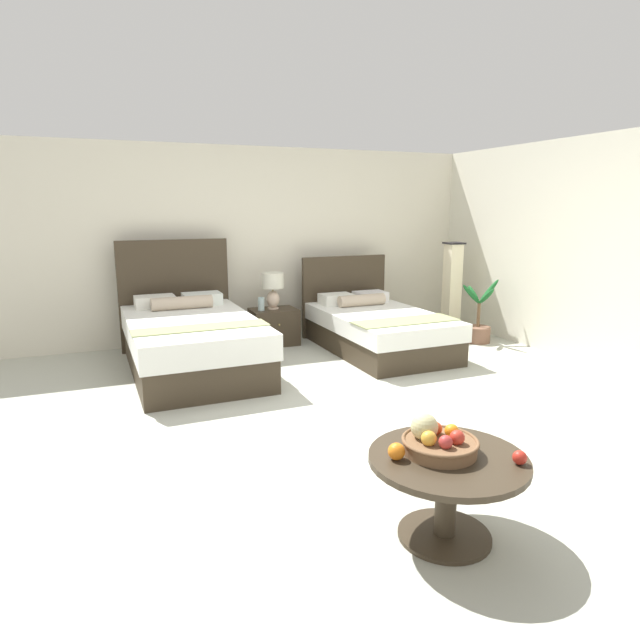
{
  "coord_description": "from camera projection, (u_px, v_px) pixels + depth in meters",
  "views": [
    {
      "loc": [
        -2.02,
        -4.22,
        1.78
      ],
      "look_at": [
        -0.11,
        0.48,
        0.72
      ],
      "focal_mm": 30.75,
      "sensor_mm": 36.0,
      "label": 1
    }
  ],
  "objects": [
    {
      "name": "bed_near_window",
      "position": [
        191.0,
        340.0,
        5.99
      ],
      "size": [
        1.37,
        2.25,
        1.37
      ],
      "color": "#382E20",
      "rests_on": "ground"
    },
    {
      "name": "wall_side_right",
      "position": [
        586.0,
        252.0,
        6.18
      ],
      "size": [
        0.12,
        5.23,
        2.54
      ],
      "primitive_type": "cube",
      "color": "silver",
      "rests_on": "ground"
    },
    {
      "name": "bed_near_corner",
      "position": [
        376.0,
        328.0,
        6.84
      ],
      "size": [
        1.27,
        2.08,
        1.1
      ],
      "color": "#382E20",
      "rests_on": "ground"
    },
    {
      "name": "wall_back",
      "position": [
        258.0,
        244.0,
        7.41
      ],
      "size": [
        9.79,
        0.12,
        2.54
      ],
      "primitive_type": "cube",
      "color": "silver",
      "rests_on": "ground"
    },
    {
      "name": "fruit_bowl",
      "position": [
        438.0,
        441.0,
        2.94
      ],
      "size": [
        0.41,
        0.41,
        0.21
      ],
      "color": "brown",
      "rests_on": "coffee_table"
    },
    {
      "name": "floor_lamp_corner",
      "position": [
        452.0,
        288.0,
        7.7
      ],
      "size": [
        0.24,
        0.24,
        1.28
      ],
      "color": "black",
      "rests_on": "ground"
    },
    {
      "name": "loose_apple",
      "position": [
        520.0,
        458.0,
        2.81
      ],
      "size": [
        0.07,
        0.07,
        0.07
      ],
      "color": "red",
      "rests_on": "coffee_table"
    },
    {
      "name": "table_lamp",
      "position": [
        273.0,
        286.0,
        7.04
      ],
      "size": [
        0.28,
        0.28,
        0.47
      ],
      "color": "beige",
      "rests_on": "nightstand"
    },
    {
      "name": "nightstand",
      "position": [
        274.0,
        327.0,
        7.13
      ],
      "size": [
        0.59,
        0.46,
        0.47
      ],
      "color": "#382E20",
      "rests_on": "ground"
    },
    {
      "name": "ground_plane",
      "position": [
        352.0,
        408.0,
        4.94
      ],
      "size": [
        9.79,
        9.63,
        0.02
      ],
      "primitive_type": "cube",
      "color": "#B5B7A7"
    },
    {
      "name": "loose_orange",
      "position": [
        396.0,
        451.0,
        2.86
      ],
      "size": [
        0.09,
        0.09,
        0.09
      ],
      "color": "orange",
      "rests_on": "coffee_table"
    },
    {
      "name": "vase",
      "position": [
        261.0,
        304.0,
        6.97
      ],
      "size": [
        0.08,
        0.08,
        0.17
      ],
      "color": "#ACC6C7",
      "rests_on": "nightstand"
    },
    {
      "name": "coffee_table",
      "position": [
        447.0,
        479.0,
        2.93
      ],
      "size": [
        0.85,
        0.85,
        0.48
      ],
      "color": "#382E20",
      "rests_on": "ground"
    },
    {
      "name": "potted_palm",
      "position": [
        478.0,
        327.0,
        7.25
      ],
      "size": [
        0.6,
        0.53,
        0.84
      ],
      "color": "brown",
      "rests_on": "ground"
    }
  ]
}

